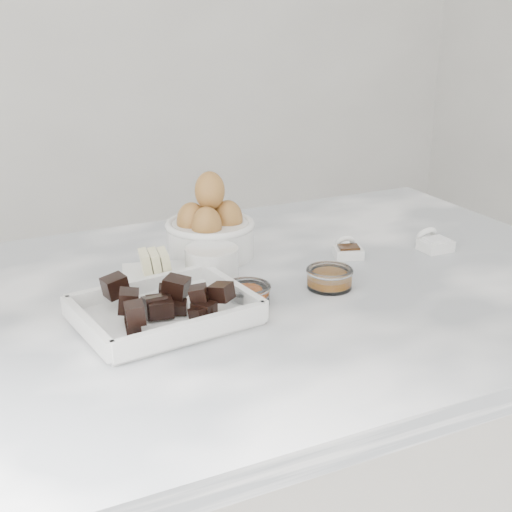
{
  "coord_description": "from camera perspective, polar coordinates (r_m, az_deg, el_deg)",
  "views": [
    {
      "loc": [
        -0.44,
        -0.92,
        1.37
      ],
      "look_at": [
        0.02,
        0.03,
        0.98
      ],
      "focal_mm": 50.0,
      "sensor_mm": 36.0,
      "label": 1
    }
  ],
  "objects": [
    {
      "name": "zest_bowl",
      "position": [
        1.05,
        -0.7,
        -3.01
      ],
      "size": [
        0.07,
        0.07,
        0.03
      ],
      "color": "white",
      "rests_on": "marble_slab"
    },
    {
      "name": "salt_spoon",
      "position": [
        1.31,
        14.0,
        1.08
      ],
      "size": [
        0.05,
        0.07,
        0.04
      ],
      "color": "white",
      "rests_on": "marble_slab"
    },
    {
      "name": "butter_plate",
      "position": [
        1.13,
        -7.52,
        -1.36
      ],
      "size": [
        0.16,
        0.16,
        0.05
      ],
      "color": "white",
      "rests_on": "marble_slab"
    },
    {
      "name": "vanilla_spoon",
      "position": [
        1.25,
        7.34,
        0.5
      ],
      "size": [
        0.06,
        0.07,
        0.04
      ],
      "color": "white",
      "rests_on": "marble_slab"
    },
    {
      "name": "sugar_ramekin",
      "position": [
        1.14,
        -3.57,
        -0.45
      ],
      "size": [
        0.09,
        0.09,
        0.05
      ],
      "color": "white",
      "rests_on": "marble_slab"
    },
    {
      "name": "marble_slab",
      "position": [
        1.12,
        -0.25,
        -3.52
      ],
      "size": [
        1.2,
        0.8,
        0.04
      ],
      "primitive_type": "cube",
      "color": "white",
      "rests_on": "cabinet"
    },
    {
      "name": "chocolate_dish",
      "position": [
        1.0,
        -7.35,
        -3.89
      ],
      "size": [
        0.26,
        0.21,
        0.06
      ],
      "color": "white",
      "rests_on": "marble_slab"
    },
    {
      "name": "egg_bowl",
      "position": [
        1.24,
        -3.7,
        2.18
      ],
      "size": [
        0.16,
        0.16,
        0.15
      ],
      "color": "white",
      "rests_on": "marble_slab"
    },
    {
      "name": "honey_bowl",
      "position": [
        1.11,
        5.9,
        -1.73
      ],
      "size": [
        0.07,
        0.07,
        0.03
      ],
      "color": "white",
      "rests_on": "marble_slab"
    }
  ]
}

